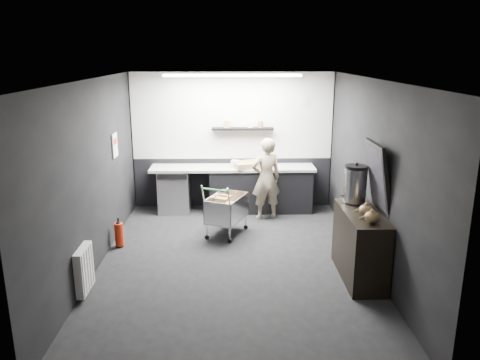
{
  "coord_description": "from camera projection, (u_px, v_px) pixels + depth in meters",
  "views": [
    {
      "loc": [
        -0.05,
        -6.45,
        3.05
      ],
      "look_at": [
        0.1,
        0.4,
        1.18
      ],
      "focal_mm": 35.0,
      "sensor_mm": 36.0,
      "label": 1
    }
  ],
  "objects": [
    {
      "name": "floor",
      "position": [
        234.0,
        263.0,
        7.02
      ],
      "size": [
        5.5,
        5.5,
        0.0
      ],
      "primitive_type": "plane",
      "color": "black",
      "rests_on": "ground"
    },
    {
      "name": "ceiling",
      "position": [
        233.0,
        80.0,
        6.31
      ],
      "size": [
        5.5,
        5.5,
        0.0
      ],
      "primitive_type": "plane",
      "rotation": [
        3.14,
        0.0,
        0.0
      ],
      "color": "white",
      "rests_on": "wall_back"
    },
    {
      "name": "wall_back",
      "position": [
        232.0,
        141.0,
        9.32
      ],
      "size": [
        5.5,
        0.0,
        5.5
      ],
      "primitive_type": "plane",
      "rotation": [
        1.57,
        0.0,
        0.0
      ],
      "color": "black",
      "rests_on": "floor"
    },
    {
      "name": "wall_front",
      "position": [
        236.0,
        257.0,
        4.02
      ],
      "size": [
        5.5,
        0.0,
        5.5
      ],
      "primitive_type": "plane",
      "rotation": [
        -1.57,
        0.0,
        0.0
      ],
      "color": "black",
      "rests_on": "floor"
    },
    {
      "name": "wall_left",
      "position": [
        93.0,
        177.0,
        6.63
      ],
      "size": [
        0.0,
        5.5,
        5.5
      ],
      "primitive_type": "plane",
      "rotation": [
        1.57,
        0.0,
        1.57
      ],
      "color": "black",
      "rests_on": "floor"
    },
    {
      "name": "wall_right",
      "position": [
        373.0,
        175.0,
        6.71
      ],
      "size": [
        0.0,
        5.5,
        5.5
      ],
      "primitive_type": "plane",
      "rotation": [
        1.57,
        0.0,
        -1.57
      ],
      "color": "black",
      "rests_on": "floor"
    },
    {
      "name": "kitchen_wall_panel",
      "position": [
        232.0,
        116.0,
        9.17
      ],
      "size": [
        3.95,
        0.02,
        1.7
      ],
      "primitive_type": "cube",
      "color": "silver",
      "rests_on": "wall_back"
    },
    {
      "name": "dado_panel",
      "position": [
        233.0,
        182.0,
        9.53
      ],
      "size": [
        3.95,
        0.02,
        1.0
      ],
      "primitive_type": "cube",
      "color": "black",
      "rests_on": "wall_back"
    },
    {
      "name": "floating_shelf",
      "position": [
        243.0,
        129.0,
        9.13
      ],
      "size": [
        1.2,
        0.22,
        0.04
      ],
      "primitive_type": "cube",
      "color": "black",
      "rests_on": "wall_back"
    },
    {
      "name": "wall_clock",
      "position": [
        304.0,
        101.0,
        9.11
      ],
      "size": [
        0.2,
        0.03,
        0.2
      ],
      "primitive_type": "cylinder",
      "rotation": [
        1.57,
        0.0,
        0.0
      ],
      "color": "silver",
      "rests_on": "wall_back"
    },
    {
      "name": "poster",
      "position": [
        115.0,
        145.0,
        7.83
      ],
      "size": [
        0.02,
        0.3,
        0.4
      ],
      "primitive_type": "cube",
      "color": "white",
      "rests_on": "wall_left"
    },
    {
      "name": "poster_red_band",
      "position": [
        115.0,
        141.0,
        7.81
      ],
      "size": [
        0.02,
        0.22,
        0.1
      ],
      "primitive_type": "cube",
      "color": "red",
      "rests_on": "poster"
    },
    {
      "name": "radiator",
      "position": [
        84.0,
        270.0,
        6.02
      ],
      "size": [
        0.1,
        0.5,
        0.6
      ],
      "primitive_type": "cube",
      "color": "silver",
      "rests_on": "wall_left"
    },
    {
      "name": "ceiling_strip",
      "position": [
        232.0,
        75.0,
        8.11
      ],
      "size": [
        2.4,
        0.2,
        0.04
      ],
      "primitive_type": "cube",
      "color": "white",
      "rests_on": "ceiling"
    },
    {
      "name": "prep_counter",
      "position": [
        240.0,
        188.0,
        9.24
      ],
      "size": [
        3.2,
        0.61,
        0.9
      ],
      "color": "black",
      "rests_on": "floor"
    },
    {
      "name": "person",
      "position": [
        266.0,
        179.0,
        8.73
      ],
      "size": [
        0.64,
        0.5,
        1.55
      ],
      "primitive_type": "imported",
      "rotation": [
        0.0,
        0.0,
        3.39
      ],
      "color": "#C0B598",
      "rests_on": "floor"
    },
    {
      "name": "shopping_cart",
      "position": [
        227.0,
        210.0,
        8.02
      ],
      "size": [
        0.82,
        1.05,
        0.93
      ],
      "color": "silver",
      "rests_on": "floor"
    },
    {
      "name": "sideboard",
      "position": [
        361.0,
        236.0,
        6.46
      ],
      "size": [
        0.55,
        1.28,
        1.91
      ],
      "color": "black",
      "rests_on": "floor"
    },
    {
      "name": "fire_extinguisher",
      "position": [
        119.0,
        234.0,
        7.55
      ],
      "size": [
        0.14,
        0.14,
        0.47
      ],
      "color": "#B5260C",
      "rests_on": "floor"
    },
    {
      "name": "cardboard_box",
      "position": [
        248.0,
        165.0,
        9.07
      ],
      "size": [
        0.65,
        0.57,
        0.11
      ],
      "primitive_type": "cube",
      "rotation": [
        0.0,
        0.0,
        0.34
      ],
      "color": "#8E6F4B",
      "rests_on": "prep_counter"
    },
    {
      "name": "pink_tub",
      "position": [
        264.0,
        162.0,
        9.11
      ],
      "size": [
        0.18,
        0.18,
        0.18
      ],
      "primitive_type": "cylinder",
      "color": "white",
      "rests_on": "prep_counter"
    },
    {
      "name": "white_container",
      "position": [
        236.0,
        164.0,
        9.06
      ],
      "size": [
        0.19,
        0.17,
        0.14
      ],
      "primitive_type": "cube",
      "rotation": [
        0.0,
        0.0,
        -0.33
      ],
      "color": "silver",
      "rests_on": "prep_counter"
    }
  ]
}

